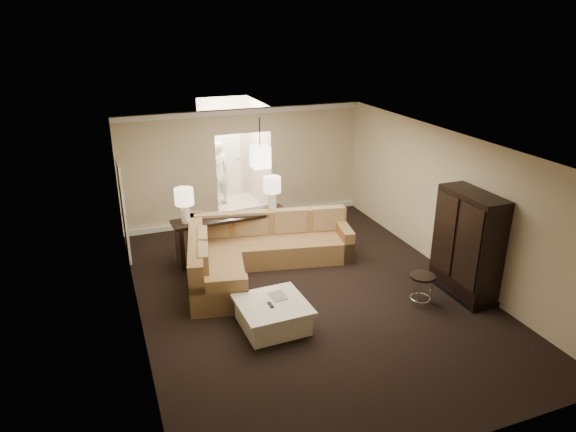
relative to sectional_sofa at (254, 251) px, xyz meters
name	(u,v)px	position (x,y,z in m)	size (l,w,h in m)	color
ground	(307,292)	(0.63, -1.26, -0.40)	(8.00, 8.00, 0.00)	black
wall_back	(244,166)	(0.63, 2.74, 1.00)	(6.00, 0.04, 2.80)	beige
wall_front	(450,352)	(0.63, -5.26, 1.00)	(6.00, 0.04, 2.80)	beige
wall_left	(133,249)	(-2.37, -1.26, 1.00)	(0.04, 8.00, 2.80)	beige
wall_right	(448,203)	(3.63, -1.26, 1.00)	(0.04, 8.00, 2.80)	beige
ceiling	(309,146)	(0.63, -1.26, 2.40)	(6.00, 8.00, 0.02)	white
crown_molding	(243,112)	(0.63, 2.69, 2.33)	(6.00, 0.10, 0.12)	white
baseboard	(246,217)	(0.63, 2.69, -0.34)	(6.00, 0.10, 0.12)	white
side_door	(124,211)	(-2.34, 1.54, 0.65)	(0.05, 0.90, 2.10)	white
foyer	(230,157)	(0.63, 4.08, 0.90)	(1.44, 2.02, 2.80)	white
sectional_sofa	(254,251)	(0.00, 0.00, 0.00)	(3.77, 2.81, 1.00)	brown
coffee_table	(273,314)	(-0.34, -2.09, -0.17)	(1.15, 1.15, 0.47)	white
console_table	(231,232)	(-0.27, 0.74, 0.16)	(2.47, 0.70, 0.94)	black
armoire	(467,247)	(3.32, -2.28, 0.54)	(0.59, 1.37, 1.97)	black
drink_table	(422,283)	(2.38, -2.33, 0.00)	(0.45, 0.45, 0.56)	black
table_lamp_left	(184,200)	(-1.21, 0.68, 1.02)	(0.38, 0.38, 0.72)	white
table_lamp_right	(272,188)	(0.67, 0.79, 1.02)	(0.38, 0.38, 0.72)	white
pendant_light	(260,156)	(0.63, 1.44, 1.55)	(0.38, 0.38, 1.09)	black
person	(217,170)	(0.25, 4.05, 0.58)	(0.71, 0.47, 1.96)	beige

